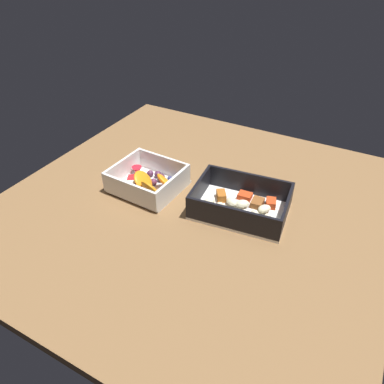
% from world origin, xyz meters
% --- Properties ---
extents(table_surface, '(0.80, 0.80, 0.02)m').
position_xyz_m(table_surface, '(0.00, 0.00, 0.01)').
color(table_surface, brown).
rests_on(table_surface, ground).
extents(pasta_container, '(0.20, 0.15, 0.06)m').
position_xyz_m(pasta_container, '(0.10, 0.02, 0.04)').
color(pasta_container, white).
rests_on(pasta_container, table_surface).
extents(fruit_bowl, '(0.15, 0.14, 0.06)m').
position_xyz_m(fruit_bowl, '(-0.12, -0.01, 0.04)').
color(fruit_bowl, white).
rests_on(fruit_bowl, table_surface).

